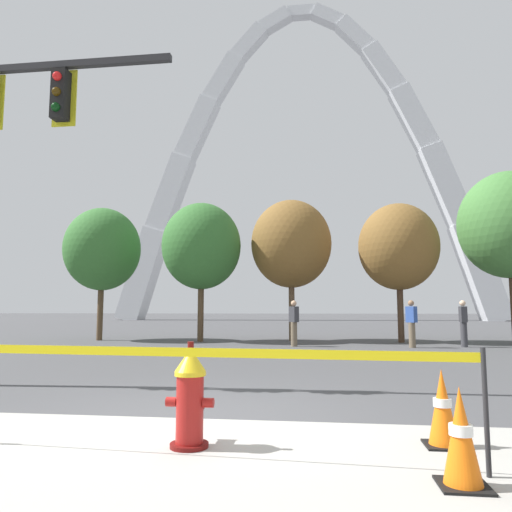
{
  "coord_description": "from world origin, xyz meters",
  "views": [
    {
      "loc": [
        1.44,
        -5.7,
        1.31
      ],
      "look_at": [
        0.07,
        5.0,
        2.5
      ],
      "focal_mm": 33.42,
      "sensor_mm": 36.0,
      "label": 1
    }
  ],
  "objects_px": {
    "pedestrian_walking_right": "(463,323)",
    "traffic_cone_mid_sidewalk": "(443,409)",
    "pedestrian_standing_center": "(294,323)",
    "traffic_cone_by_hydrant": "(461,438)",
    "pedestrian_walking_left": "(412,323)",
    "fire_hydrant": "(190,397)",
    "monument_arch": "(303,177)"
  },
  "relations": [
    {
      "from": "pedestrian_walking_left",
      "to": "pedestrian_standing_center",
      "type": "relative_size",
      "value": 1.0
    },
    {
      "from": "monument_arch",
      "to": "pedestrian_standing_center",
      "type": "height_order",
      "value": "monument_arch"
    },
    {
      "from": "monument_arch",
      "to": "pedestrian_walking_right",
      "type": "xyz_separation_m",
      "value": [
        6.4,
        -36.23,
        -15.55
      ]
    },
    {
      "from": "monument_arch",
      "to": "traffic_cone_mid_sidewalk",
      "type": "bearing_deg",
      "value": -86.92
    },
    {
      "from": "fire_hydrant",
      "to": "pedestrian_walking_left",
      "type": "distance_m",
      "value": 12.96
    },
    {
      "from": "traffic_cone_mid_sidewalk",
      "to": "pedestrian_walking_left",
      "type": "relative_size",
      "value": 0.46
    },
    {
      "from": "traffic_cone_mid_sidewalk",
      "to": "fire_hydrant",
      "type": "bearing_deg",
      "value": -172.21
    },
    {
      "from": "fire_hydrant",
      "to": "traffic_cone_mid_sidewalk",
      "type": "distance_m",
      "value": 2.41
    },
    {
      "from": "traffic_cone_by_hydrant",
      "to": "pedestrian_walking_left",
      "type": "xyz_separation_m",
      "value": [
        2.11,
        12.93,
        0.46
      ]
    },
    {
      "from": "traffic_cone_by_hydrant",
      "to": "monument_arch",
      "type": "height_order",
      "value": "monument_arch"
    },
    {
      "from": "monument_arch",
      "to": "pedestrian_standing_center",
      "type": "relative_size",
      "value": 27.17
    },
    {
      "from": "fire_hydrant",
      "to": "traffic_cone_by_hydrant",
      "type": "bearing_deg",
      "value": -17.88
    },
    {
      "from": "traffic_cone_by_hydrant",
      "to": "traffic_cone_mid_sidewalk",
      "type": "bearing_deg",
      "value": 82.89
    },
    {
      "from": "monument_arch",
      "to": "pedestrian_walking_right",
      "type": "distance_m",
      "value": 39.95
    },
    {
      "from": "monument_arch",
      "to": "pedestrian_walking_left",
      "type": "height_order",
      "value": "monument_arch"
    },
    {
      "from": "traffic_cone_by_hydrant",
      "to": "pedestrian_walking_left",
      "type": "relative_size",
      "value": 0.46
    },
    {
      "from": "traffic_cone_by_hydrant",
      "to": "pedestrian_walking_right",
      "type": "height_order",
      "value": "pedestrian_walking_right"
    },
    {
      "from": "pedestrian_walking_right",
      "to": "traffic_cone_mid_sidewalk",
      "type": "bearing_deg",
      "value": -107.03
    },
    {
      "from": "pedestrian_standing_center",
      "to": "traffic_cone_mid_sidewalk",
      "type": "bearing_deg",
      "value": -80.5
    },
    {
      "from": "pedestrian_walking_left",
      "to": "pedestrian_walking_right",
      "type": "xyz_separation_m",
      "value": [
        1.81,
        0.5,
        0.0
      ]
    },
    {
      "from": "pedestrian_walking_left",
      "to": "monument_arch",
      "type": "bearing_deg",
      "value": 97.13
    },
    {
      "from": "traffic_cone_mid_sidewalk",
      "to": "pedestrian_standing_center",
      "type": "xyz_separation_m",
      "value": [
        -1.99,
        11.9,
        0.46
      ]
    },
    {
      "from": "fire_hydrant",
      "to": "traffic_cone_mid_sidewalk",
      "type": "bearing_deg",
      "value": 7.79
    },
    {
      "from": "pedestrian_walking_right",
      "to": "traffic_cone_by_hydrant",
      "type": "bearing_deg",
      "value": -106.28
    },
    {
      "from": "traffic_cone_mid_sidewalk",
      "to": "pedestrian_walking_right",
      "type": "distance_m",
      "value": 12.94
    },
    {
      "from": "monument_arch",
      "to": "pedestrian_standing_center",
      "type": "bearing_deg",
      "value": -89.03
    },
    {
      "from": "fire_hydrant",
      "to": "traffic_cone_mid_sidewalk",
      "type": "xyz_separation_m",
      "value": [
        2.39,
        0.33,
        -0.11
      ]
    },
    {
      "from": "traffic_cone_mid_sidewalk",
      "to": "pedestrian_walking_right",
      "type": "relative_size",
      "value": 0.46
    },
    {
      "from": "fire_hydrant",
      "to": "monument_arch",
      "type": "bearing_deg",
      "value": 90.27
    },
    {
      "from": "traffic_cone_by_hydrant",
      "to": "pedestrian_walking_left",
      "type": "bearing_deg",
      "value": 80.74
    },
    {
      "from": "traffic_cone_by_hydrant",
      "to": "pedestrian_walking_left",
      "type": "height_order",
      "value": "pedestrian_walking_left"
    },
    {
      "from": "fire_hydrant",
      "to": "monument_arch",
      "type": "xyz_separation_m",
      "value": [
        -0.23,
        48.93,
        15.9
      ]
    }
  ]
}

